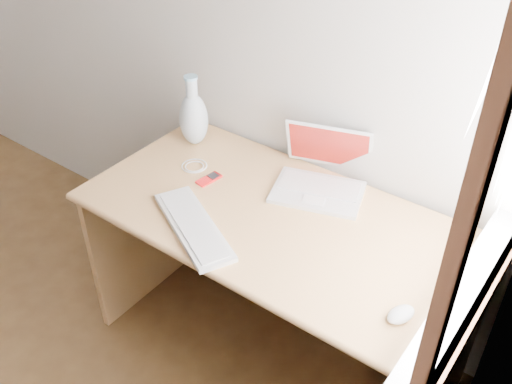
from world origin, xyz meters
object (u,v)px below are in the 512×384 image
Objects in this scene: external_keyboard at (194,226)px; laptop at (325,177)px; desk at (288,248)px; vase at (194,117)px.

laptop is at bearing 90.16° from external_keyboard.
external_keyboard is at bearing -134.67° from laptop.
desk is at bearing -125.03° from laptop.
laptop is (0.05, 0.15, 0.26)m from desk.
laptop is 0.52m from external_keyboard.
external_keyboard is 0.56m from vase.
vase is at bearing 168.57° from desk.
desk is at bearing -11.43° from vase.
desk is 0.65m from vase.
desk is 0.30m from laptop.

